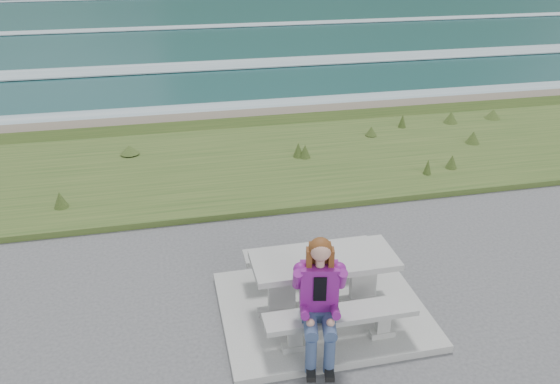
{
  "coord_description": "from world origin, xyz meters",
  "views": [
    {
      "loc": [
        -1.76,
        -5.46,
        4.54
      ],
      "look_at": [
        -0.3,
        1.2,
        1.21
      ],
      "focal_mm": 35.0,
      "sensor_mm": 36.0,
      "label": 1
    }
  ],
  "objects_px": {
    "bench_landward": "(340,319)",
    "seated_woman": "(319,317)",
    "picnic_table": "(324,269)",
    "bench_seaward": "(309,255)"
  },
  "relations": [
    {
      "from": "picnic_table",
      "to": "seated_woman",
      "type": "height_order",
      "value": "seated_woman"
    },
    {
      "from": "bench_landward",
      "to": "seated_woman",
      "type": "bearing_deg",
      "value": -155.65
    },
    {
      "from": "picnic_table",
      "to": "bench_landward",
      "type": "xyz_separation_m",
      "value": [
        0.0,
        -0.7,
        -0.23
      ]
    },
    {
      "from": "picnic_table",
      "to": "bench_landward",
      "type": "height_order",
      "value": "picnic_table"
    },
    {
      "from": "picnic_table",
      "to": "bench_seaward",
      "type": "xyz_separation_m",
      "value": [
        0.0,
        0.7,
        -0.23
      ]
    },
    {
      "from": "bench_landward",
      "to": "bench_seaward",
      "type": "relative_size",
      "value": 1.0
    },
    {
      "from": "bench_seaward",
      "to": "seated_woman",
      "type": "bearing_deg",
      "value": -101.03
    },
    {
      "from": "bench_seaward",
      "to": "seated_woman",
      "type": "height_order",
      "value": "seated_woman"
    },
    {
      "from": "picnic_table",
      "to": "bench_seaward",
      "type": "relative_size",
      "value": 1.0
    },
    {
      "from": "picnic_table",
      "to": "bench_seaward",
      "type": "bearing_deg",
      "value": 90.0
    }
  ]
}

